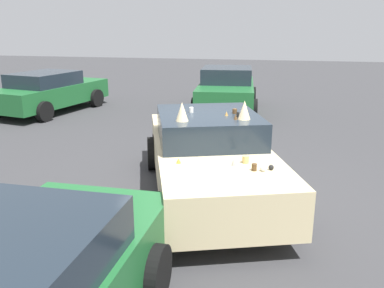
% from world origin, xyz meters
% --- Properties ---
extents(ground_plane, '(60.00, 60.00, 0.00)m').
position_xyz_m(ground_plane, '(0.00, 0.00, 0.00)').
color(ground_plane, '#38383A').
extents(art_car_decorated, '(5.01, 3.27, 1.73)m').
position_xyz_m(art_car_decorated, '(0.02, 0.01, 0.72)').
color(art_car_decorated, beige).
rests_on(art_car_decorated, ground).
extents(parked_sedan_near_right, '(4.54, 2.56, 1.37)m').
position_xyz_m(parked_sedan_near_right, '(5.89, 6.60, 0.71)').
color(parked_sedan_near_right, '#1E602D').
rests_on(parked_sedan_near_right, ground).
extents(parked_sedan_behind_left, '(4.34, 2.37, 1.49)m').
position_xyz_m(parked_sedan_behind_left, '(7.42, 0.73, 0.75)').
color(parked_sedan_behind_left, '#1E602D').
rests_on(parked_sedan_behind_left, ground).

